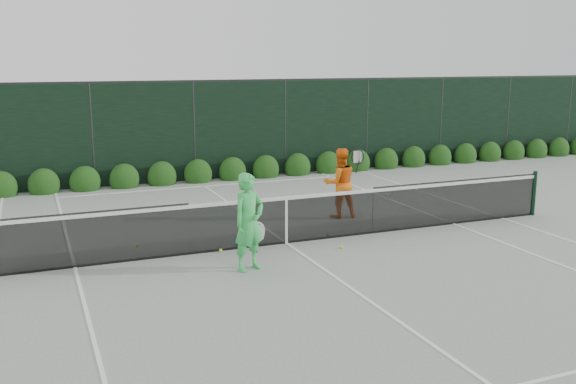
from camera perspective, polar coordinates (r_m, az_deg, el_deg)
name	(u,v)px	position (r m, az deg, el deg)	size (l,w,h in m)	color
ground	(286,243)	(13.11, -0.15, -4.58)	(80.00, 80.00, 0.00)	gray
tennis_net	(285,218)	(12.97, -0.25, -2.34)	(12.90, 0.10, 1.07)	black
player_woman	(249,222)	(11.31, -3.49, -2.68)	(0.75, 0.63, 1.75)	#3BCA5B
player_man	(340,183)	(15.12, 4.64, 0.81)	(0.93, 0.71, 1.65)	orange
court_lines	(286,243)	(13.11, -0.15, -4.56)	(11.03, 23.83, 0.01)	white
windscreen_fence	(350,197)	(10.35, 5.49, -0.44)	(32.00, 21.07, 3.06)	black
hedge_row	(198,174)	(19.70, -8.00, 1.56)	(31.66, 0.65, 0.94)	#17380F
tennis_balls	(258,244)	(12.94, -2.70, -4.67)	(3.92, 1.69, 0.07)	#C8E132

